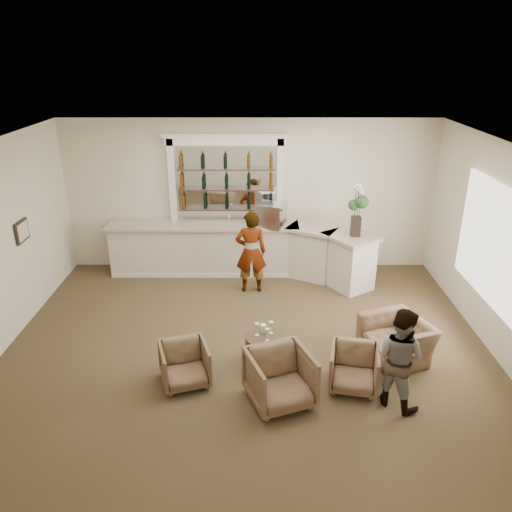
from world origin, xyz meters
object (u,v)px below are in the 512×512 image
Objects in this scene: bar_counter at (242,250)px; armchair_center at (280,378)px; armchair_left at (185,364)px; espresso_machine at (271,215)px; armchair_right at (354,368)px; cocktail_table at (265,350)px; guest at (399,358)px; sommelier at (251,252)px; armchair_far at (396,340)px; flower_vase at (357,207)px.

bar_counter is 4.36m from armchair_center.
armchair_left is 1.25× the size of espresso_machine.
armchair_left is 2.48m from armchair_right.
cocktail_table is 1.08× the size of espresso_machine.
guest is 0.75m from armchair_right.
sommelier is 2.40× the size of armchair_right.
flower_vase is at bearing 163.90° from armchair_far.
armchair_center is 1.54× the size of espresso_machine.
armchair_left is (-0.94, -3.08, -0.53)m from sommelier.
bar_counter is at bearing 61.47° from armchair_left.
armchair_left is at bearing 33.73° from guest.
espresso_machine is (0.17, 3.35, 1.13)m from cocktail_table.
armchair_center is (0.65, -4.30, -0.19)m from bar_counter.
guest reaches higher than armchair_far.
sommelier is (0.20, -0.80, 0.28)m from bar_counter.
sommelier is 3.57m from armchair_center.
espresso_machine is at bearing 52.82° from armchair_left.
armchair_right is at bearing -52.71° from espresso_machine.
armchair_center is 1.14m from armchair_right.
sommelier is at bearing -17.62° from guest.
bar_counter is 2.65m from flower_vase.
armchair_left is at bearing -100.79° from bar_counter.
espresso_machine is (-1.63, 4.28, 0.64)m from guest.
cocktail_table is at bearing 81.52° from armchair_center.
sommelier is at bearing -157.77° from armchair_far.
bar_counter is at bearing 125.06° from armchair_right.
armchair_left is at bearing 69.43° from sommelier.
bar_counter is 4.34m from armchair_right.
flower_vase reaches higher than armchair_right.
guest reaches higher than armchair_left.
bar_counter is at bearing -162.83° from espresso_machine.
bar_counter is 8.07× the size of armchair_right.
espresso_machine is (-1.12, 3.92, 1.06)m from armchair_right.
cocktail_table is 0.56× the size of flower_vase.
flower_vase is (1.64, 3.67, 1.36)m from armchair_center.
flower_vase reaches higher than espresso_machine.
espresso_machine is (0.61, -0.04, 0.81)m from bar_counter.
flower_vase reaches higher than armchair_far.
bar_counter is 4.11m from armchair_far.
guest is at bearing -62.56° from bar_counter.
armchair_left is at bearing -88.10° from espresso_machine.
cocktail_table is 3.54m from espresso_machine.
armchair_far is at bearing 8.73° from armchair_center.
armchair_center is at bearing 41.46° from guest.
sommelier reaches higher than armchair_center.
guest reaches higher than armchair_center.
armchair_right is at bearing 7.33° from guest.
armchair_right is at bearing -24.08° from cocktail_table.
sommelier is 1.58× the size of flower_vase.
cocktail_table is 0.94m from armchair_center.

